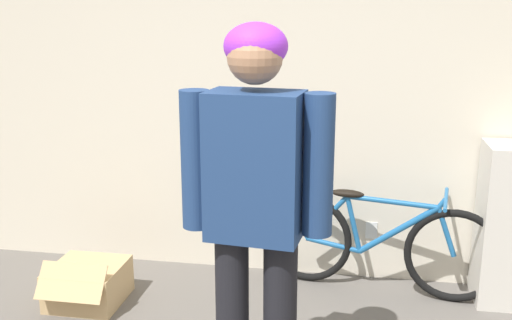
% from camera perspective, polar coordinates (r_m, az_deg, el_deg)
% --- Properties ---
extents(wall_back, '(8.00, 0.07, 2.60)m').
position_cam_1_polar(wall_back, '(4.07, 3.76, 6.53)').
color(wall_back, beige).
rests_on(wall_back, ground_plane).
extents(person, '(0.67, 0.29, 1.80)m').
position_cam_1_polar(person, '(2.61, 0.01, -3.09)').
color(person, black).
rests_on(person, ground_plane).
extents(bicycle, '(1.58, 0.46, 0.70)m').
position_cam_1_polar(bicycle, '(4.07, 11.47, -7.80)').
color(bicycle, black).
rests_on(bicycle, ground_plane).
extents(cardboard_box, '(0.45, 0.52, 0.34)m').
position_cam_1_polar(cardboard_box, '(4.08, -15.71, -11.25)').
color(cardboard_box, tan).
rests_on(cardboard_box, ground_plane).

